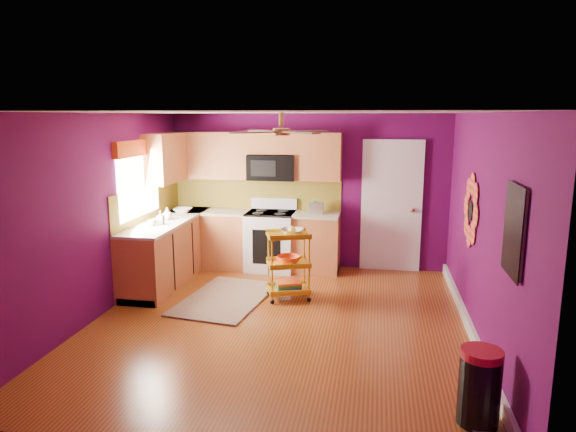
# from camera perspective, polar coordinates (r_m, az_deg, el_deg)

# --- Properties ---
(ground) EXTENTS (5.00, 5.00, 0.00)m
(ground) POSITION_cam_1_polar(r_m,az_deg,el_deg) (6.33, -1.03, -11.83)
(ground) COLOR #6B3110
(ground) RESTS_ON ground
(room_envelope) EXTENTS (4.54, 5.04, 2.52)m
(room_envelope) POSITION_cam_1_polar(r_m,az_deg,el_deg) (5.88, -0.83, 2.96)
(room_envelope) COLOR #500946
(room_envelope) RESTS_ON ground
(lower_cabinets) EXTENTS (2.81, 2.31, 0.94)m
(lower_cabinets) POSITION_cam_1_polar(r_m,az_deg,el_deg) (8.18, -7.91, -3.36)
(lower_cabinets) COLOR #9A512A
(lower_cabinets) RESTS_ON ground
(electric_range) EXTENTS (0.76, 0.66, 1.13)m
(electric_range) POSITION_cam_1_polar(r_m,az_deg,el_deg) (8.31, -1.92, -2.69)
(electric_range) COLOR white
(electric_range) RESTS_ON ground
(upper_cabinetry) EXTENTS (2.80, 2.30, 1.26)m
(upper_cabinetry) POSITION_cam_1_polar(r_m,az_deg,el_deg) (8.26, -6.71, 6.42)
(upper_cabinetry) COLOR #9A512A
(upper_cabinetry) RESTS_ON ground
(left_window) EXTENTS (0.08, 1.35, 1.08)m
(left_window) POSITION_cam_1_polar(r_m,az_deg,el_deg) (7.58, -16.27, 5.16)
(left_window) COLOR white
(left_window) RESTS_ON ground
(panel_door) EXTENTS (0.95, 0.11, 2.15)m
(panel_door) POSITION_cam_1_polar(r_m,az_deg,el_deg) (8.32, 11.41, 0.92)
(panel_door) COLOR white
(panel_door) RESTS_ON ground
(right_wall_art) EXTENTS (0.04, 2.74, 1.04)m
(right_wall_art) POSITION_cam_1_polar(r_m,az_deg,el_deg) (5.59, 21.24, -0.20)
(right_wall_art) COLOR black
(right_wall_art) RESTS_ON ground
(ceiling_fan) EXTENTS (1.01, 1.01, 0.26)m
(ceiling_fan) POSITION_cam_1_polar(r_m,az_deg,el_deg) (6.03, -0.74, 9.44)
(ceiling_fan) COLOR #BF8C3F
(ceiling_fan) RESTS_ON ground
(shag_rug) EXTENTS (1.23, 1.77, 0.02)m
(shag_rug) POSITION_cam_1_polar(r_m,az_deg,el_deg) (7.14, -6.93, -9.06)
(shag_rug) COLOR black
(shag_rug) RESTS_ON ground
(rolling_cart) EXTENTS (0.66, 0.57, 1.01)m
(rolling_cart) POSITION_cam_1_polar(r_m,az_deg,el_deg) (6.96, 0.12, -5.11)
(rolling_cart) COLOR gold
(rolling_cart) RESTS_ON ground
(trash_can) EXTENTS (0.35, 0.37, 0.64)m
(trash_can) POSITION_cam_1_polar(r_m,az_deg,el_deg) (4.62, 20.50, -17.36)
(trash_can) COLOR black
(trash_can) RESTS_ON ground
(teal_kettle) EXTENTS (0.18, 0.18, 0.21)m
(teal_kettle) POSITION_cam_1_polar(r_m,az_deg,el_deg) (8.15, 2.94, 0.91)
(teal_kettle) COLOR teal
(teal_kettle) RESTS_ON lower_cabinets
(toaster) EXTENTS (0.22, 0.15, 0.18)m
(toaster) POSITION_cam_1_polar(r_m,az_deg,el_deg) (8.10, 3.17, 0.89)
(toaster) COLOR beige
(toaster) RESTS_ON lower_cabinets
(soap_bottle_a) EXTENTS (0.09, 0.09, 0.19)m
(soap_bottle_a) POSITION_cam_1_polar(r_m,az_deg,el_deg) (7.52, -13.97, -0.17)
(soap_bottle_a) COLOR #EA3F72
(soap_bottle_a) RESTS_ON lower_cabinets
(soap_bottle_b) EXTENTS (0.14, 0.14, 0.18)m
(soap_bottle_b) POSITION_cam_1_polar(r_m,az_deg,el_deg) (7.82, -13.28, 0.26)
(soap_bottle_b) COLOR white
(soap_bottle_b) RESTS_ON lower_cabinets
(counter_dish) EXTENTS (0.29, 0.29, 0.07)m
(counter_dish) POSITION_cam_1_polar(r_m,az_deg,el_deg) (8.37, -11.61, 0.64)
(counter_dish) COLOR white
(counter_dish) RESTS_ON lower_cabinets
(counter_cup) EXTENTS (0.12, 0.12, 0.09)m
(counter_cup) POSITION_cam_1_polar(r_m,az_deg,el_deg) (7.45, -14.84, -0.71)
(counter_cup) COLOR white
(counter_cup) RESTS_ON lower_cabinets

